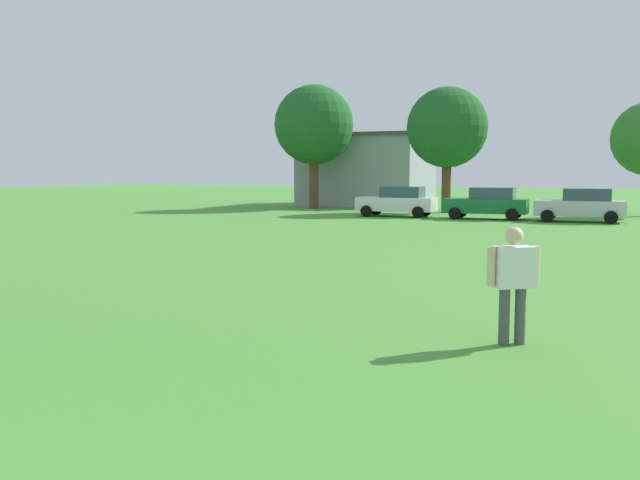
{
  "coord_description": "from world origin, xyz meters",
  "views": [
    {
      "loc": [
        4.14,
        -0.25,
        2.54
      ],
      "look_at": [
        0.66,
        8.51,
        1.63
      ],
      "focal_mm": 39.84,
      "sensor_mm": 36.0,
      "label": 1
    }
  ],
  "objects_px": {
    "tree_center": "(447,128)",
    "parked_car_silver_2": "(581,205)",
    "adult_bystander": "(513,275)",
    "tree_far_left": "(314,125)",
    "parked_car_white_0": "(398,201)",
    "parked_car_green_1": "(488,203)"
  },
  "relations": [
    {
      "from": "parked_car_green_1",
      "to": "tree_center",
      "type": "relative_size",
      "value": 0.56
    },
    {
      "from": "parked_car_silver_2",
      "to": "tree_far_left",
      "type": "distance_m",
      "value": 19.33
    },
    {
      "from": "adult_bystander",
      "to": "parked_car_green_1",
      "type": "bearing_deg",
      "value": -114.82
    },
    {
      "from": "adult_bystander",
      "to": "parked_car_silver_2",
      "type": "height_order",
      "value": "adult_bystander"
    },
    {
      "from": "parked_car_white_0",
      "to": "tree_center",
      "type": "distance_m",
      "value": 6.69
    },
    {
      "from": "parked_car_silver_2",
      "to": "tree_far_left",
      "type": "relative_size",
      "value": 0.52
    },
    {
      "from": "parked_car_silver_2",
      "to": "parked_car_green_1",
      "type": "bearing_deg",
      "value": -6.51
    },
    {
      "from": "tree_far_left",
      "to": "tree_center",
      "type": "distance_m",
      "value": 9.5
    },
    {
      "from": "parked_car_white_0",
      "to": "tree_center",
      "type": "bearing_deg",
      "value": -109.5
    },
    {
      "from": "adult_bystander",
      "to": "parked_car_silver_2",
      "type": "bearing_deg",
      "value": -124.48
    },
    {
      "from": "tree_far_left",
      "to": "parked_car_white_0",
      "type": "bearing_deg",
      "value": -39.65
    },
    {
      "from": "parked_car_green_1",
      "to": "tree_far_left",
      "type": "xyz_separation_m",
      "value": [
        -12.62,
        6.6,
        4.77
      ]
    },
    {
      "from": "tree_center",
      "to": "adult_bystander",
      "type": "bearing_deg",
      "value": -76.73
    },
    {
      "from": "parked_car_green_1",
      "to": "parked_car_silver_2",
      "type": "distance_m",
      "value": 4.72
    },
    {
      "from": "parked_car_white_0",
      "to": "parked_car_silver_2",
      "type": "distance_m",
      "value": 9.7
    },
    {
      "from": "parked_car_white_0",
      "to": "tree_far_left",
      "type": "xyz_separation_m",
      "value": [
        -7.65,
        6.34,
        4.77
      ]
    },
    {
      "from": "tree_center",
      "to": "parked_car_silver_2",
      "type": "bearing_deg",
      "value": -35.31
    },
    {
      "from": "adult_bystander",
      "to": "tree_far_left",
      "type": "bearing_deg",
      "value": -97.46
    },
    {
      "from": "parked_car_silver_2",
      "to": "tree_far_left",
      "type": "xyz_separation_m",
      "value": [
        -17.32,
        7.14,
        4.77
      ]
    },
    {
      "from": "adult_bystander",
      "to": "parked_car_white_0",
      "type": "relative_size",
      "value": 0.4
    },
    {
      "from": "parked_car_white_0",
      "to": "parked_car_green_1",
      "type": "xyz_separation_m",
      "value": [
        4.97,
        -0.26,
        0.0
      ]
    },
    {
      "from": "parked_car_white_0",
      "to": "parked_car_green_1",
      "type": "bearing_deg",
      "value": 176.98
    }
  ]
}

